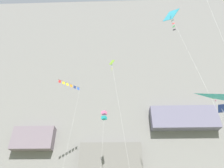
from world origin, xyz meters
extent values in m
cube|color=slate|center=(0.00, 62.16, 37.45)|extent=(180.00, 23.27, 74.90)
cube|color=slate|center=(-19.07, 49.54, 18.26)|extent=(10.09, 2.97, 5.59)
cube|color=slate|center=(0.00, 50.55, 13.44)|extent=(14.48, 4.08, 7.01)
cube|color=slate|center=(18.62, 50.06, 23.16)|extent=(16.71, 4.20, 5.95)
cube|color=pink|center=(-0.58, 33.72, 17.74)|extent=(1.01, 1.01, 0.52)
cube|color=teal|center=(-0.58, 33.72, 16.79)|extent=(1.01, 1.01, 0.52)
cylinder|color=black|center=(-0.25, 33.72, 17.26)|extent=(0.03, 0.03, 1.40)
cylinder|color=black|center=(-0.91, 33.72, 17.26)|extent=(0.03, 0.03, 1.40)
cube|color=#8CCC33|center=(0.85, 30.43, 26.43)|extent=(1.12, 1.43, 1.68)
cylinder|color=black|center=(0.85, 30.43, 26.43)|extent=(0.35, 0.54, 1.34)
cube|color=#38B2D1|center=(0.87, 30.43, 25.78)|extent=(0.20, 0.11, 0.10)
cube|color=white|center=(0.85, 30.43, 25.41)|extent=(0.21, 0.08, 0.10)
cube|color=yellow|center=(0.85, 30.43, 25.05)|extent=(0.18, 0.14, 0.10)
cube|color=#8CCC33|center=(0.85, 30.43, 24.68)|extent=(0.18, 0.14, 0.10)
cylinder|color=silver|center=(2.35, 27.46, 13.17)|extent=(3.01, 5.94, 26.10)
cube|color=#38B2D1|center=(8.68, 18.27, 23.95)|extent=(1.62, 2.21, 2.55)
cylinder|color=black|center=(8.68, 18.27, 23.95)|extent=(0.55, 0.78, 2.03)
cube|color=white|center=(8.73, 18.27, 22.96)|extent=(0.25, 0.24, 0.16)
cube|color=red|center=(8.76, 18.27, 22.41)|extent=(0.31, 0.12, 0.16)
cube|color=green|center=(8.68, 18.27, 21.85)|extent=(0.23, 0.26, 0.16)
cube|color=black|center=(8.66, 18.27, 21.30)|extent=(0.29, 0.18, 0.16)
cylinder|color=silver|center=(10.01, 17.48, 11.87)|extent=(2.66, 1.59, 23.50)
pyramid|color=green|center=(19.39, 33.31, 19.89)|extent=(1.06, 0.78, 0.19)
cube|color=pink|center=(19.34, 33.62, 19.82)|extent=(0.08, 0.29, 0.31)
cylinder|color=silver|center=(11.36, 14.92, 17.48)|extent=(1.81, 1.63, 34.72)
cylinder|color=black|center=(-8.31, 36.59, 25.87)|extent=(3.98, 3.54, 0.03)
cube|color=blue|center=(-6.66, 38.06, 25.54)|extent=(0.46, 0.42, 0.60)
cube|color=navy|center=(-7.32, 37.47, 25.54)|extent=(0.43, 0.39, 0.60)
cube|color=orange|center=(-7.98, 36.88, 25.54)|extent=(0.46, 0.42, 0.60)
cube|color=yellow|center=(-8.64, 36.30, 25.54)|extent=(0.46, 0.42, 0.60)
cube|color=yellow|center=(-9.30, 35.71, 25.54)|extent=(0.45, 0.41, 0.60)
cube|color=red|center=(-9.97, 35.13, 25.54)|extent=(0.46, 0.42, 0.60)
cylinder|color=silver|center=(-6.75, 35.44, 12.99)|extent=(0.86, 5.84, 25.75)
cube|color=navy|center=(5.87, 9.14, 6.58)|extent=(0.18, 0.36, 0.40)
camera|label=1|loc=(1.76, 1.95, 3.15)|focal=31.61mm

